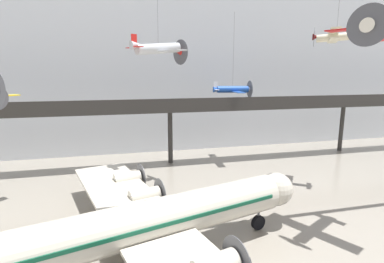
% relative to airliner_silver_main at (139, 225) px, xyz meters
% --- Properties ---
extents(hangar_back_wall, '(140.00, 3.00, 28.12)m').
position_rel_airliner_silver_main_xyz_m(hangar_back_wall, '(6.39, 32.88, 10.77)').
color(hangar_back_wall, silver).
rests_on(hangar_back_wall, ground).
extents(mezzanine_walkway, '(110.00, 3.20, 10.01)m').
position_rel_airliner_silver_main_xyz_m(mezzanine_walkway, '(6.39, 23.35, 5.05)').
color(mezzanine_walkway, '#2D2B28').
rests_on(mezzanine_walkway, ground).
extents(airliner_silver_main, '(28.34, 32.84, 9.09)m').
position_rel_airliner_silver_main_xyz_m(airliner_silver_main, '(0.00, 0.00, 0.00)').
color(airliner_silver_main, beige).
rests_on(airliner_silver_main, ground).
extents(suspended_plane_blue_trainer, '(5.90, 7.25, 12.24)m').
position_rel_airliner_silver_main_xyz_m(suspended_plane_blue_trainer, '(15.72, 23.09, 7.78)').
color(suspended_plane_blue_trainer, '#1E4CAD').
extents(suspended_plane_cream_biplane, '(5.23, 5.67, 5.87)m').
position_rel_airliner_silver_main_xyz_m(suspended_plane_cream_biplane, '(23.12, 10.95, 14.21)').
color(suspended_plane_cream_biplane, beige).
extents(suspended_plane_red_highwing, '(6.99, 7.88, 6.96)m').
position_rel_airliner_silver_main_xyz_m(suspended_plane_red_highwing, '(18.89, 0.52, 13.25)').
color(suspended_plane_red_highwing, red).
extents(suspended_plane_silver_racer, '(7.07, 8.11, 7.84)m').
position_rel_airliner_silver_main_xyz_m(suspended_plane_silver_racer, '(3.71, 15.72, 12.90)').
color(suspended_plane_silver_racer, silver).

